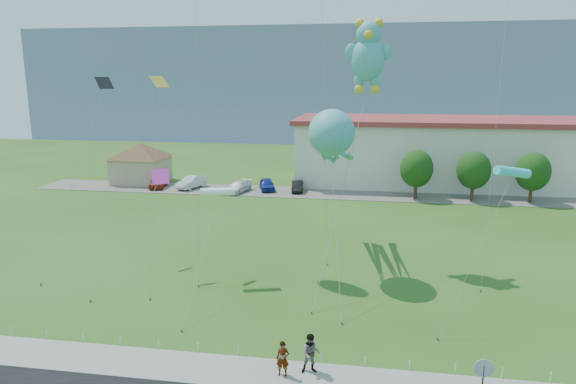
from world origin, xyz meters
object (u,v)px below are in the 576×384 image
Objects in this scene: stop_sign at (483,373)px; teddy_bear_kite at (368,54)px; parked_car_white at (238,187)px; pedestrian_right at (311,353)px; parked_car_red at (158,182)px; parked_car_black at (297,186)px; parked_car_blue at (267,184)px; parked_car_silver at (192,182)px; warehouse at (543,153)px; pedestrian_left at (283,359)px; pavilion at (140,159)px; octopus_kite at (333,142)px.

stop_sign is 23.02m from teddy_bear_kite.
pedestrian_right is at bearing -55.41° from parked_car_white.
parked_car_black is (17.04, 0.52, -0.08)m from parked_car_red.
parked_car_blue is (-16.59, 39.90, -1.12)m from stop_sign.
parked_car_white is at bearing 126.66° from teddy_bear_kite.
parked_car_black is (6.78, 1.45, -0.00)m from parked_car_white.
pedestrian_right is 0.41× the size of parked_car_silver.
parked_car_silver is 6.27m from parked_car_white.
pedestrian_right is at bearing -116.77° from warehouse.
pedestrian_right reaches higher than parked_car_white.
parked_car_blue is (-8.51, 38.44, -0.15)m from pedestrian_left.
parked_car_red reaches higher than parked_car_black.
teddy_bear_kite reaches higher than pedestrian_left.
parked_car_silver is 1.11× the size of parked_car_blue.
parked_car_white is (-19.68, 38.26, -1.19)m from stop_sign.
stop_sign is 49.33m from parked_car_red.
warehouse reaches higher than pavilion.
pedestrian_left is at bearing -70.16° from parked_car_red.
pavilion reaches higher than parked_car_silver.
stop_sign is 8.27m from pedestrian_left.
warehouse is 13.69× the size of parked_car_silver.
pedestrian_left is 39.37m from parked_car_blue.
warehouse is at bearing 0.75° from parked_car_red.
octopus_kite reaches higher than parked_car_red.
parked_car_white is 0.25× the size of teddy_bear_kite.
pavilion is 37.37m from octopus_kite.
parked_car_blue is at bearing 169.81° from parked_car_black.
pavilion is 50.37m from warehouse.
parked_car_silver is at bearing 123.18° from stop_sign.
octopus_kite is at bearing -83.35° from parked_car_black.
parked_car_blue reaches higher than parked_car_white.
stop_sign reaches higher than pedestrian_right.
teddy_bear_kite is (3.11, 17.05, 13.74)m from pedestrian_left.
parked_car_black is at bearing 110.50° from teddy_bear_kite.
octopus_kite reaches higher than parked_car_silver.
stop_sign is at bearing -38.01° from parked_car_silver.
pedestrian_right reaches higher than parked_car_black.
parked_car_red is 0.93× the size of parked_car_silver.
octopus_kite is at bearing -44.44° from pavilion.
stop_sign is at bearing -10.47° from pedestrian_left.
pavilion is 5.05× the size of pedestrian_right.
stop_sign is 1.37× the size of pedestrian_right.
pedestrian_left is at bearing -58.04° from pavilion.
warehouse reaches higher than parked_car_silver.
pedestrian_left is at bearing -100.34° from teddy_bear_kite.
octopus_kite is at bearing -45.02° from parked_car_white.
pedestrian_left is 0.42× the size of parked_car_black.
parked_car_red is at bearing -40.26° from pavilion.
stop_sign is 0.61× the size of parked_car_red.
octopus_kite is (-0.27, 14.46, 7.72)m from pedestrian_right.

